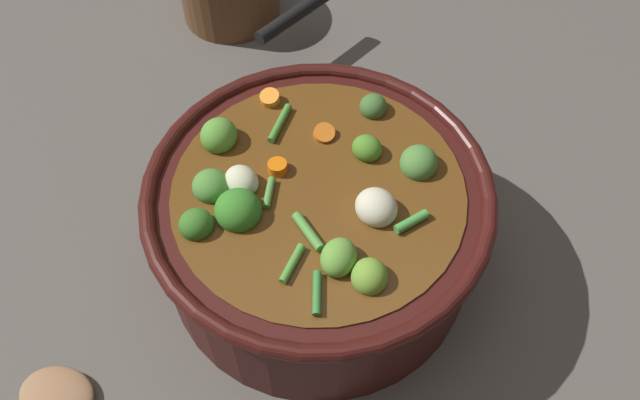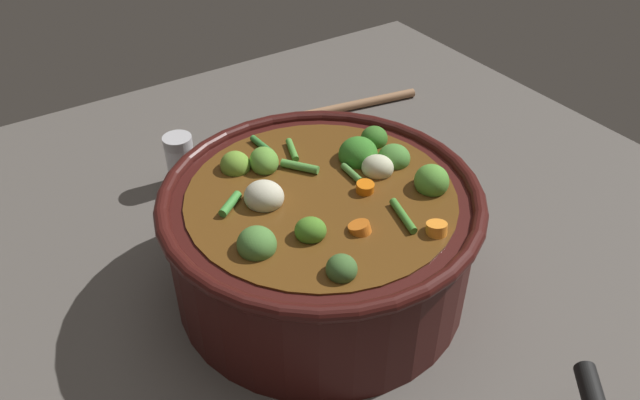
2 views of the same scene
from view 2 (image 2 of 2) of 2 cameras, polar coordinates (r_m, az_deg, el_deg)
ground_plane at (r=0.70m, az=0.07°, el=-7.61°), size 1.10×1.10×0.00m
cooking_pot at (r=0.65m, az=0.09°, el=-3.35°), size 0.33×0.33×0.15m
wooden_spoon at (r=0.95m, az=4.74°, el=6.55°), size 0.19×0.23×0.02m
salt_shaker at (r=0.84m, az=-12.61°, el=3.53°), size 0.04×0.04×0.07m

